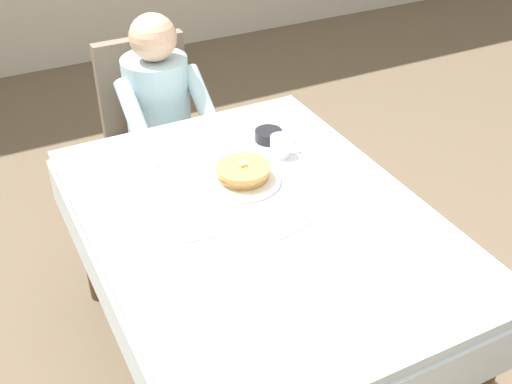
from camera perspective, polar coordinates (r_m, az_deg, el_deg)
ground_plane at (r=2.69m, az=0.23°, el=-14.84°), size 14.00×14.00×0.00m
dining_table_main at (r=2.23m, az=0.27°, el=-3.90°), size 1.12×1.52×0.74m
chair_diner at (r=3.22m, az=-9.18°, el=6.09°), size 0.44×0.45×0.93m
diner_person at (r=3.02m, az=-8.44°, el=7.17°), size 0.40×0.43×1.12m
plate_breakfast at (r=2.34m, az=-1.20°, el=1.11°), size 0.28×0.28×0.02m
breakfast_stack at (r=2.33m, az=-1.14°, el=1.84°), size 0.20×0.21×0.07m
cup_coffee at (r=2.48m, az=2.19°, el=4.11°), size 0.11×0.08×0.08m
bowl_butter at (r=2.59m, az=1.11°, el=5.05°), size 0.11×0.11×0.04m
syrup_pitcher at (r=2.37m, az=-8.76°, el=1.97°), size 0.08×0.08×0.07m
fork_left_of_plate at (r=2.27m, az=-5.29°, el=-0.46°), size 0.03×0.18×0.00m
knife_right_of_plate at (r=2.41m, az=3.08°, el=1.89°), size 0.04×0.20×0.00m
spoon_near_edge at (r=2.11m, az=3.39°, el=-3.44°), size 0.15×0.05×0.00m
napkin_folded at (r=2.12m, az=-5.30°, el=-3.27°), size 0.19×0.15×0.01m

